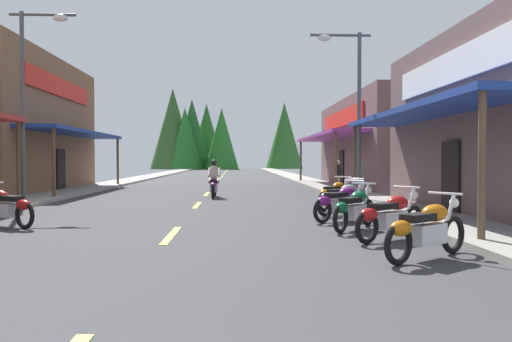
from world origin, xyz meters
The scene contains 17 objects.
ground centered at (0.00, 33.43, -0.05)m, with size 10.78×96.86×0.10m, color #38383A.
sidewalk_left centered at (-6.41, 33.43, 0.06)m, with size 2.04×96.86×0.12m, color #9E9991.
sidewalk_right centered at (6.41, 33.43, 0.06)m, with size 2.04×96.86×0.12m, color gray.
centerline_dashes centered at (0.00, 38.60, 0.01)m, with size 0.16×73.31×0.01m.
storefront_right_far centered at (10.47, 26.71, 2.52)m, with size 7.96×13.83×5.03m.
streetlamp_left centered at (-5.46, 15.50, 4.22)m, with size 2.19×0.30×6.51m.
streetlamp_right centered at (5.45, 16.38, 4.02)m, with size 2.19×0.30×6.15m.
motorcycle_parked_right_0 centered at (4.33, 6.36, 0.49)m, with size 1.79×1.33×1.04m.
motorcycle_parked_right_1 centered at (4.35, 8.20, 0.49)m, with size 1.77×1.36×1.04m.
motorcycle_parked_right_2 centered at (4.00, 9.66, 0.49)m, with size 1.38×1.76×1.04m.
motorcycle_parked_right_3 centered at (4.04, 11.19, 0.49)m, with size 1.75×1.40×1.04m.
motorcycle_parked_right_4 centered at (4.39, 12.59, 0.49)m, with size 1.81×1.31×1.04m.
motorcycle_parked_right_5 centered at (4.46, 14.07, 0.49)m, with size 1.42×1.73×1.04m.
motorcycle_parked_left_3 centered at (-4.04, 10.42, 0.49)m, with size 1.86×1.23×1.04m.
rider_cruising_lead centered at (0.42, 19.06, 0.66)m, with size 0.60×2.14×1.57m.
pedestrian_by_shop centered at (5.98, 20.90, 0.89)m, with size 0.27×0.57×1.55m.
treeline_backdrop centered at (-3.63, 82.65, 5.82)m, with size 26.04×13.18×13.52m.
Camera 1 is at (1.35, -1.20, 1.57)m, focal length 34.39 mm.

